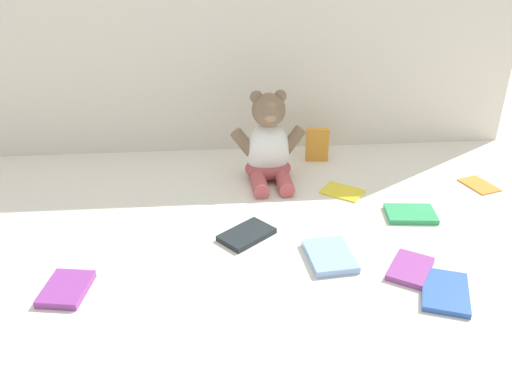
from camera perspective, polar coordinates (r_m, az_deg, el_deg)
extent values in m
plane|color=silver|center=(1.34, -1.37, -1.81)|extent=(3.20, 3.20, 0.00)
cube|color=beige|center=(1.59, -2.45, 16.87)|extent=(1.69, 0.03, 0.72)
ellipsoid|color=white|center=(1.47, 1.28, 4.44)|extent=(0.12, 0.10, 0.16)
ellipsoid|color=#B24C4C|center=(1.49, 1.28, 2.55)|extent=(0.13, 0.11, 0.06)
sphere|color=#7A6047|center=(1.42, 1.35, 8.71)|extent=(0.09, 0.09, 0.09)
ellipsoid|color=#997C5E|center=(1.39, 1.54, 7.99)|extent=(0.04, 0.03, 0.03)
sphere|color=#7A6047|center=(1.42, 0.04, 10.07)|extent=(0.03, 0.03, 0.03)
sphere|color=#7A6047|center=(1.42, 2.59, 10.15)|extent=(0.03, 0.03, 0.03)
cylinder|color=#7A6047|center=(1.45, -1.28, 5.25)|extent=(0.07, 0.04, 0.08)
cylinder|color=#7A6047|center=(1.46, 3.88, 5.47)|extent=(0.07, 0.04, 0.08)
cylinder|color=#B24C4C|center=(1.41, 0.39, 0.79)|extent=(0.04, 0.09, 0.04)
cylinder|color=#B24C4C|center=(1.42, 3.06, 0.93)|extent=(0.04, 0.09, 0.04)
cube|color=#89ADE6|center=(1.17, 7.86, -6.75)|extent=(0.10, 0.13, 0.02)
cube|color=#1E2528|center=(1.23, -0.97, -4.55)|extent=(0.14, 0.14, 0.01)
cube|color=orange|center=(1.59, 6.52, 5.00)|extent=(0.07, 0.02, 0.10)
cube|color=orange|center=(1.57, 22.65, 0.75)|extent=(0.09, 0.11, 0.01)
cube|color=#903E8F|center=(1.16, 16.11, -7.85)|extent=(0.12, 0.13, 0.01)
cube|color=#2F9D5A|center=(1.36, 16.12, -2.25)|extent=(0.13, 0.10, 0.01)
cube|color=yellow|center=(1.43, 9.18, 0.11)|extent=(0.13, 0.12, 0.01)
cube|color=#8B388F|center=(1.13, -19.54, -9.68)|extent=(0.10, 0.12, 0.02)
cube|color=#3059AB|center=(1.12, 19.49, -9.96)|extent=(0.13, 0.15, 0.01)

